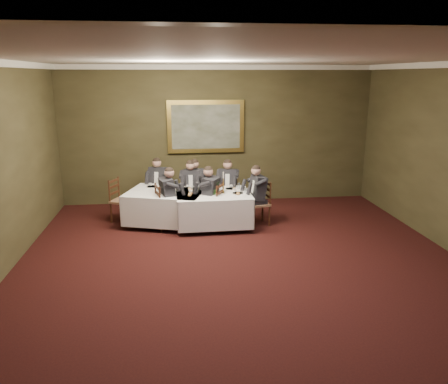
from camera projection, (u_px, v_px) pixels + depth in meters
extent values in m
plane|color=black|center=(251.00, 287.00, 6.90)|extent=(10.00, 10.00, 0.00)
cube|color=silver|center=(255.00, 56.00, 6.00)|extent=(8.00, 10.00, 0.10)
cube|color=#342F1A|center=(218.00, 135.00, 11.25)|extent=(8.00, 0.10, 3.50)
cube|color=white|center=(218.00, 67.00, 10.76)|extent=(8.00, 0.10, 0.12)
cube|color=black|center=(213.00, 195.00, 9.51)|extent=(1.56, 1.18, 0.04)
cube|color=white|center=(213.00, 194.00, 9.50)|extent=(1.63, 1.24, 0.02)
cube|color=white|center=(213.00, 208.00, 9.58)|extent=(1.65, 1.26, 0.65)
cube|color=black|center=(166.00, 193.00, 9.66)|extent=(1.88, 1.61, 0.04)
cube|color=white|center=(166.00, 192.00, 9.66)|extent=(1.95, 1.69, 0.02)
cube|color=white|center=(166.00, 206.00, 9.74)|extent=(1.98, 1.71, 0.65)
cube|color=#896245|center=(191.00, 196.00, 10.30)|extent=(0.49, 0.47, 0.05)
cube|color=black|center=(192.00, 184.00, 10.42)|extent=(0.38, 0.08, 0.54)
cube|color=black|center=(191.00, 181.00, 10.20)|extent=(0.46, 0.36, 0.55)
sphere|color=tan|center=(191.00, 165.00, 10.11)|extent=(0.23, 0.23, 0.21)
cube|color=#896245|center=(228.00, 195.00, 10.41)|extent=(0.52, 0.50, 0.05)
cube|color=black|center=(229.00, 183.00, 10.53)|extent=(0.38, 0.11, 0.54)
cube|color=black|center=(228.00, 180.00, 10.31)|extent=(0.48, 0.39, 0.55)
sphere|color=tan|center=(228.00, 164.00, 10.22)|extent=(0.25, 0.25, 0.21)
cube|color=#896245|center=(167.00, 207.00, 9.44)|extent=(0.52, 0.54, 0.05)
cube|color=black|center=(158.00, 197.00, 9.31)|extent=(0.13, 0.37, 0.54)
cube|color=black|center=(166.00, 190.00, 9.34)|extent=(0.41, 0.49, 0.55)
sphere|color=tan|center=(166.00, 173.00, 9.25)|extent=(0.26, 0.26, 0.21)
cube|color=#896245|center=(259.00, 204.00, 9.70)|extent=(0.50, 0.52, 0.05)
cube|color=black|center=(267.00, 192.00, 9.69)|extent=(0.11, 0.38, 0.54)
cube|color=black|center=(259.00, 187.00, 9.60)|extent=(0.39, 0.48, 0.55)
sphere|color=tan|center=(259.00, 171.00, 9.50)|extent=(0.25, 0.25, 0.21)
cube|color=#896245|center=(159.00, 193.00, 10.61)|extent=(0.56, 0.55, 0.05)
cube|color=black|center=(162.00, 181.00, 10.73)|extent=(0.37, 0.16, 0.54)
cube|color=black|center=(159.00, 178.00, 10.51)|extent=(0.50, 0.44, 0.55)
sphere|color=tan|center=(158.00, 162.00, 10.42)|extent=(0.27, 0.27, 0.21)
cube|color=#896245|center=(195.00, 194.00, 10.45)|extent=(0.46, 0.45, 0.05)
cube|color=black|center=(195.00, 183.00, 10.57)|extent=(0.38, 0.05, 0.54)
cube|color=black|center=(195.00, 179.00, 10.36)|extent=(0.44, 0.34, 0.55)
sphere|color=tan|center=(194.00, 163.00, 10.26)|extent=(0.22, 0.22, 0.21)
cube|color=#896245|center=(212.00, 206.00, 9.54)|extent=(0.58, 0.59, 0.05)
cube|color=black|center=(220.00, 196.00, 9.41)|extent=(0.20, 0.35, 0.54)
cube|color=black|center=(212.00, 189.00, 9.44)|extent=(0.47, 0.52, 0.55)
sphere|color=tan|center=(212.00, 172.00, 9.35)|extent=(0.28, 0.28, 0.21)
cube|color=#896245|center=(122.00, 201.00, 9.91)|extent=(0.57, 0.58, 0.05)
cube|color=black|center=(114.00, 190.00, 9.91)|extent=(0.19, 0.36, 0.54)
imported|color=#2D5926|center=(213.00, 187.00, 9.38)|extent=(0.34, 0.32, 0.31)
cylinder|color=#AC8634|center=(223.00, 193.00, 9.50)|extent=(0.07, 0.07, 0.02)
cylinder|color=#AC8634|center=(223.00, 185.00, 9.45)|extent=(0.02, 0.02, 0.33)
cylinder|color=white|center=(223.00, 174.00, 9.39)|extent=(0.02, 0.02, 0.14)
cylinder|color=white|center=(192.00, 190.00, 9.76)|extent=(0.25, 0.25, 0.01)
cylinder|color=white|center=(192.00, 187.00, 9.90)|extent=(0.08, 0.08, 0.05)
cylinder|color=white|center=(200.00, 187.00, 9.77)|extent=(0.06, 0.06, 0.14)
cylinder|color=white|center=(152.00, 186.00, 10.06)|extent=(0.25, 0.25, 0.01)
cylinder|color=white|center=(152.00, 184.00, 10.20)|extent=(0.08, 0.08, 0.05)
cylinder|color=white|center=(159.00, 183.00, 10.07)|extent=(0.06, 0.06, 0.14)
cube|color=#E8C854|center=(206.00, 127.00, 11.09)|extent=(1.95, 0.08, 1.33)
cube|color=#40442D|center=(206.00, 127.00, 11.05)|extent=(1.73, 0.01, 1.11)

